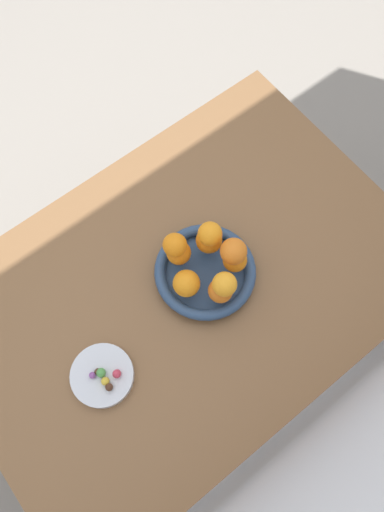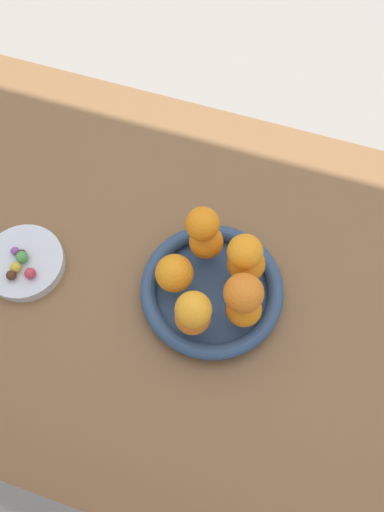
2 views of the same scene
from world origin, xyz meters
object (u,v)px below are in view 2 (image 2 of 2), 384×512
orange_5 (244,293)px  candy_ball_5 (16,267)px  orange_8 (245,252)px  candy_ball_0 (11,275)px  dining_table (185,299)px  orange_2 (244,309)px  orange_1 (193,317)px  orange_3 (246,264)px  orange_4 (206,242)px  candy_ball_4 (22,254)px  candy_dish (24,263)px  orange_0 (174,273)px  candy_ball_3 (22,257)px  candy_ball_2 (30,273)px  orange_6 (193,309)px  orange_7 (202,224)px  candy_ball_1 (15,251)px  fruit_bowl (212,290)px

orange_5 → candy_ball_5: 0.39m
orange_8 → candy_ball_0: (0.36, 0.11, -0.10)m
dining_table → orange_2: bearing=160.4°
orange_1 → candy_ball_0: bearing=2.4°
orange_3 → candy_ball_0: size_ratio=3.56×
orange_5 → orange_4: bearing=-47.2°
orange_2 → candy_ball_4: size_ratio=3.82×
candy_dish → orange_5: bearing=-177.2°
dining_table → orange_2: (-0.11, 0.04, 0.16)m
orange_1 → orange_8: bearing=-115.8°
candy_dish → candy_ball_0: candy_ball_0 is taller
orange_0 → orange_8: orange_8 is taller
candy_ball_5 → orange_5: bearing=-174.4°
candy_dish → candy_ball_3: 0.02m
candy_ball_2 → candy_ball_3: 0.03m
candy_dish → orange_2: (-0.38, -0.02, 0.06)m
candy_ball_5 → orange_4: bearing=-157.0°
candy_ball_2 → orange_5: bearing=-173.6°
candy_dish → orange_5: orange_5 is taller
orange_5 → candy_ball_5: size_ratio=3.23×
candy_ball_0 → orange_4: bearing=-154.5°
orange_1 → candy_ball_2: bearing=0.0°
orange_4 → orange_5: size_ratio=0.96×
candy_ball_5 → orange_6: bearing=178.5°
orange_3 → candy_ball_0: 0.39m
candy_ball_2 → candy_ball_0: bearing=23.7°
candy_ball_0 → candy_ball_2: bearing=-156.3°
orange_3 → orange_6: (0.05, 0.11, 0.05)m
orange_5 → orange_6: bearing=36.1°
orange_3 → candy_ball_3: orange_3 is taller
dining_table → orange_5: 0.24m
orange_4 → candy_ball_5: orange_4 is taller
orange_0 → orange_7: 0.09m
orange_0 → orange_6: size_ratio=1.14×
candy_ball_2 → candy_ball_5: (0.03, -0.00, -0.00)m
candy_ball_1 → candy_ball_4: bearing=177.0°
orange_4 → candy_ball_4: (0.30, 0.10, -0.04)m
orange_5 → orange_0: bearing=-9.7°
fruit_bowl → orange_6: orange_6 is taller
orange_5 → dining_table: bearing=-19.2°
orange_3 → candy_ball_4: 0.38m
candy_ball_1 → fruit_bowl: bearing=-173.7°
orange_8 → candy_ball_4: (0.36, 0.07, -0.10)m
candy_ball_2 → orange_4: bearing=-154.3°
fruit_bowl → orange_8: orange_8 is taller
orange_4 → orange_6: 0.15m
dining_table → orange_3: bearing=-160.3°
orange_6 → candy_ball_1: 0.35m
candy_dish → candy_ball_4: size_ratio=9.43×
orange_4 → candy_ball_5: 0.32m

